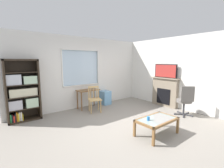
% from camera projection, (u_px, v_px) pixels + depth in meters
% --- Properties ---
extents(ground, '(6.35, 5.98, 0.02)m').
position_uv_depth(ground, '(126.00, 127.00, 4.28)').
color(ground, gray).
extents(wall_back_with_window, '(5.35, 0.15, 2.67)m').
position_uv_depth(wall_back_with_window, '(82.00, 73.00, 6.02)').
color(wall_back_with_window, silver).
rests_on(wall_back_with_window, ground).
extents(wall_right, '(0.12, 5.18, 2.67)m').
position_uv_depth(wall_right, '(181.00, 73.00, 5.76)').
color(wall_right, silver).
rests_on(wall_right, ground).
extents(bookshelf, '(0.90, 0.38, 1.83)m').
position_uv_depth(bookshelf, '(22.00, 92.00, 4.60)').
color(bookshelf, '#2D2319').
rests_on(bookshelf, ground).
extents(desk_under_window, '(0.83, 0.43, 0.71)m').
position_uv_depth(desk_under_window, '(88.00, 93.00, 5.87)').
color(desk_under_window, brown).
rests_on(desk_under_window, ground).
extents(wooden_chair, '(0.52, 0.51, 0.90)m').
position_uv_depth(wooden_chair, '(94.00, 99.00, 5.47)').
color(wooden_chair, tan).
rests_on(wooden_chair, ground).
extents(plastic_drawer_unit, '(0.35, 0.40, 0.56)m').
position_uv_depth(plastic_drawer_unit, '(105.00, 98.00, 6.47)').
color(plastic_drawer_unit, '#72ADDB').
rests_on(plastic_drawer_unit, ground).
extents(fireplace, '(0.26, 1.15, 1.13)m').
position_uv_depth(fireplace, '(165.00, 92.00, 6.18)').
color(fireplace, gray).
rests_on(fireplace, ground).
extents(tv, '(0.06, 0.93, 0.52)m').
position_uv_depth(tv, '(166.00, 71.00, 6.05)').
color(tv, black).
rests_on(tv, fireplace).
extents(office_chair, '(0.63, 0.61, 1.00)m').
position_uv_depth(office_chair, '(185.00, 99.00, 5.03)').
color(office_chair, slate).
rests_on(office_chair, ground).
extents(coffee_table, '(1.01, 0.59, 0.40)m').
position_uv_depth(coffee_table, '(157.00, 121.00, 3.75)').
color(coffee_table, '#8C9E99').
rests_on(coffee_table, ground).
extents(sippy_cup, '(0.07, 0.07, 0.09)m').
position_uv_depth(sippy_cup, '(148.00, 118.00, 3.65)').
color(sippy_cup, '#337FD6').
rests_on(sippy_cup, coffee_table).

